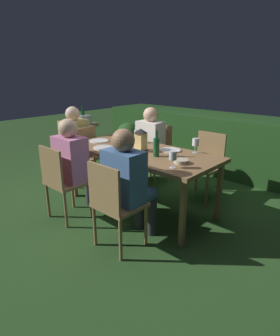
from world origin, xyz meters
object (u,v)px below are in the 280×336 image
(wine_glass_a, at_px, (173,156))
(ice_bucket, at_px, (84,119))
(plate_b, at_px, (170,150))
(person_in_pink, at_px, (76,163))
(chair_side_right_a, at_px, (156,151))
(bowl_olives, at_px, (181,161))
(chair_head_near, at_px, (81,153))
(plate_a, at_px, (103,148))
(green_bottle_on_table, at_px, (156,147))
(person_in_blue, at_px, (129,181))
(plate_d, at_px, (99,141))
(chair_side_left_b, at_px, (114,202))
(plate_c, at_px, (135,157))
(lantern_centerpiece, at_px, (141,139))
(person_in_cream, at_px, (147,144))
(side_table, at_px, (86,136))
(chair_side_left_a, at_px, (62,180))
(bowl_bread, at_px, (119,135))
(person_in_mustard, at_px, (72,140))
(potted_plant_by_hedge, at_px, (129,139))
(wine_glass_b, at_px, (137,134))
(dining_table, at_px, (140,155))
(wine_glass_c, at_px, (196,143))
(chair_side_right_b, at_px, (206,163))

(wine_glass_a, xyz_separation_m, ice_bucket, (-2.85, 1.10, -0.08))
(plate_b, bearing_deg, person_in_pink, -129.73)
(chair_side_right_a, distance_m, bowl_olives, 1.43)
(chair_head_near, relative_size, ice_bucket, 2.53)
(plate_a, relative_size, ice_bucket, 0.69)
(green_bottle_on_table, bearing_deg, person_in_pink, -142.56)
(person_in_blue, bearing_deg, plate_d, 152.55)
(chair_side_right_a, relative_size, ice_bucket, 2.53)
(plate_a, xyz_separation_m, plate_b, (0.68, 0.46, 0.00))
(chair_side_left_b, height_order, plate_c, chair_side_left_b)
(ice_bucket, bearing_deg, lantern_centerpiece, -21.03)
(plate_d, bearing_deg, plate_a, -32.29)
(plate_a, bearing_deg, wine_glass_a, -1.85)
(person_in_pink, xyz_separation_m, chair_side_right_a, (-0.00, 1.44, -0.15))
(person_in_cream, distance_m, side_table, 1.78)
(chair_side_left_a, relative_size, plate_c, 3.91)
(bowl_bread, bearing_deg, plate_c, -33.45)
(person_in_mustard, bearing_deg, green_bottle_on_table, -2.22)
(chair_head_near, xyz_separation_m, potted_plant_by_hedge, (-0.23, 1.25, -0.04))
(potted_plant_by_hedge, bearing_deg, person_in_cream, -32.17)
(lantern_centerpiece, relative_size, potted_plant_by_hedge, 0.35)
(bowl_olives, bearing_deg, plate_c, -159.41)
(lantern_centerpiece, xyz_separation_m, green_bottle_on_table, (0.28, -0.06, -0.04))
(person_in_blue, distance_m, wine_glass_b, 1.15)
(chair_head_near, height_order, chair_side_left_b, same)
(chair_side_left_a, xyz_separation_m, plate_b, (0.71, 1.04, 0.26))
(plate_c, bearing_deg, ice_bucket, 154.95)
(person_in_mustard, distance_m, chair_side_left_b, 2.00)
(person_in_blue, height_order, green_bottle_on_table, person_in_blue)
(dining_table, height_order, person_in_mustard, person_in_mustard)
(person_in_mustard, relative_size, bowl_olives, 7.58)
(plate_a, bearing_deg, dining_table, 30.02)
(chair_side_left_b, bearing_deg, ice_bucket, 147.59)
(person_in_pink, bearing_deg, chair_side_left_b, -12.93)
(chair_side_left_b, relative_size, green_bottle_on_table, 3.00)
(wine_glass_a, height_order, wine_glass_b, same)
(green_bottle_on_table, xyz_separation_m, wine_glass_c, (0.24, 0.42, 0.01))
(person_in_cream, bearing_deg, dining_table, -55.65)
(chair_side_left_a, xyz_separation_m, chair_side_left_b, (0.85, 0.00, 0.00))
(person_in_pink, bearing_deg, chair_head_near, 140.98)
(dining_table, height_order, wine_glass_b, wine_glass_b)
(wine_glass_c, bearing_deg, plate_b, -154.00)
(wine_glass_b, height_order, plate_d, wine_glass_b)
(wine_glass_a, distance_m, plate_a, 1.07)
(person_in_cream, xyz_separation_m, chair_side_left_b, (0.85, -1.44, -0.15))
(chair_side_left_a, relative_size, person_in_blue, 0.76)
(lantern_centerpiece, bearing_deg, person_in_mustard, 179.58)
(dining_table, height_order, chair_side_right_b, chair_side_right_b)
(plate_c, xyz_separation_m, potted_plant_by_hedge, (-1.60, 1.52, -0.30))
(dining_table, height_order, ice_bucket, ice_bucket)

